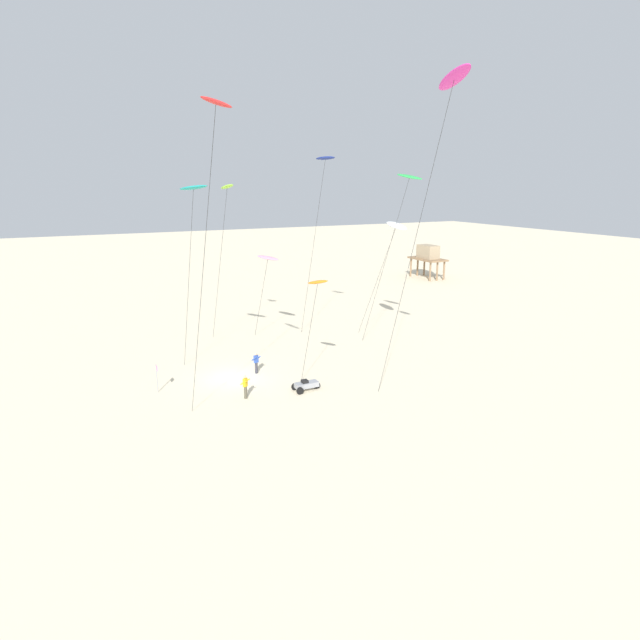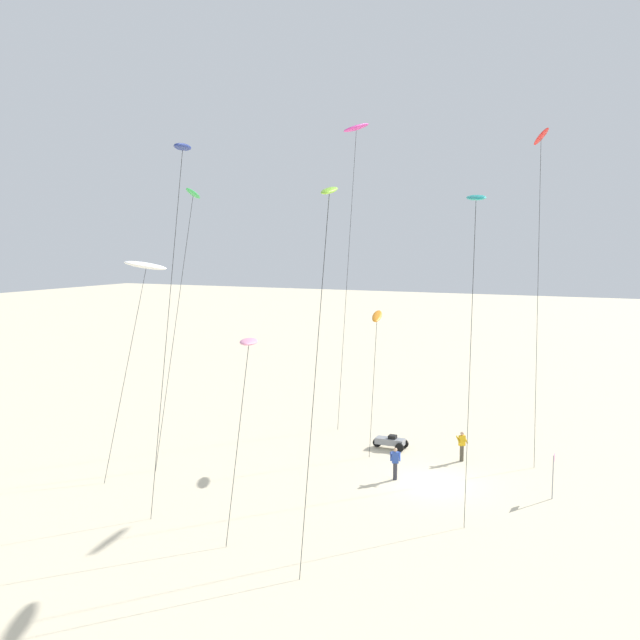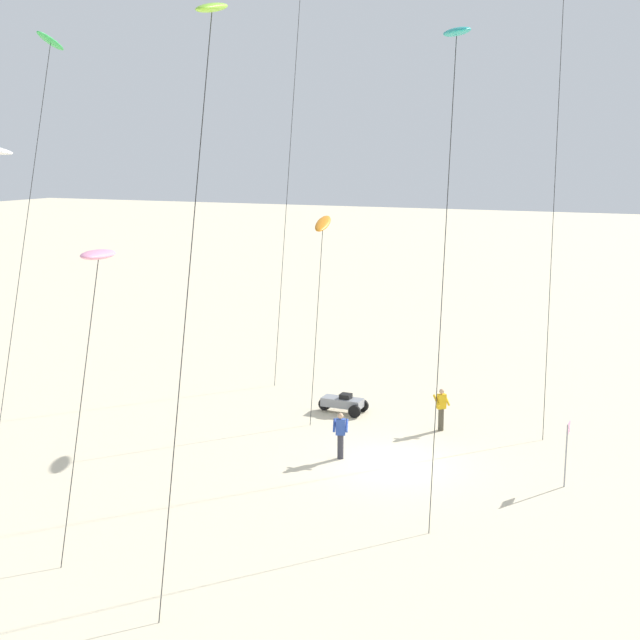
# 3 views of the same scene
# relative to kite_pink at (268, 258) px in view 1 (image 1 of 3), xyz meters

# --- Properties ---
(ground_plane) EXTENTS (260.00, 260.00, 0.00)m
(ground_plane) POSITION_rel_kite_pink_xyz_m (7.86, -5.91, -7.84)
(ground_plane) COLOR beige
(kite_pink) EXTENTS (4.10, 1.69, 8.11)m
(kite_pink) POSITION_rel_kite_pink_xyz_m (0.00, 0.00, 0.00)
(kite_pink) COLOR pink
(kite_pink) RESTS_ON ground
(kite_teal) EXTENTS (5.31, 1.87, 14.40)m
(kite_teal) POSITION_rel_kite_pink_xyz_m (6.83, -8.01, 6.15)
(kite_teal) COLOR teal
(kite_teal) RESTS_ON ground
(kite_magenta) EXTENTS (6.85, 1.63, 20.64)m
(kite_magenta) POSITION_rel_kite_pink_xyz_m (20.30, 3.30, 11.95)
(kite_magenta) COLOR #D8339E
(kite_magenta) RESTS_ON ground
(kite_orange) EXTENTS (3.15, 1.02, 8.16)m
(kite_orange) POSITION_rel_kite_pink_xyz_m (12.59, -1.17, -0.10)
(kite_orange) COLOR orange
(kite_orange) RESTS_ON ground
(kite_navy) EXTENTS (5.01, 1.35, 16.72)m
(kite_navy) POSITION_rel_kite_pink_xyz_m (2.08, 4.72, 8.42)
(kite_navy) COLOR navy
(kite_navy) RESTS_ON ground
(kite_red) EXTENTS (6.59, 1.68, 18.76)m
(kite_red) POSITION_rel_kite_pink_xyz_m (17.83, -9.33, 10.02)
(kite_red) COLOR red
(kite_red) RESTS_ON ground
(kite_lime) EXTENTS (5.22, 1.24, 14.43)m
(kite_lime) POSITION_rel_kite_pink_xyz_m (0.26, -3.61, 6.03)
(kite_lime) COLOR #8CD833
(kite_lime) RESTS_ON ground
(kite_white) EXTENTS (6.44, 1.45, 11.27)m
(kite_white) POSITION_rel_kite_pink_xyz_m (5.67, 9.91, 2.93)
(kite_white) COLOR white
(kite_white) RESTS_ON ground
(kite_green) EXTENTS (6.48, 1.60, 15.27)m
(kite_green) POSITION_rel_kite_pink_xyz_m (8.72, 8.86, 6.80)
(kite_green) COLOR green
(kite_green) RESTS_ON ground
(kite_flyer_nearest) EXTENTS (0.73, 0.73, 1.67)m
(kite_flyer_nearest) POSITION_rel_kite_pink_xyz_m (12.04, -6.44, -6.95)
(kite_flyer_nearest) COLOR #4C4738
(kite_flyer_nearest) RESTS_ON ground
(kite_flyer_middle) EXTENTS (0.65, 0.67, 1.67)m
(kite_flyer_middle) POSITION_rel_kite_pink_xyz_m (7.61, -4.06, -6.95)
(kite_flyer_middle) COLOR #33333D
(kite_flyer_middle) RESTS_ON ground
(stilt_house) EXTENTS (6.16, 3.28, 5.15)m
(stilt_house) POSITION_rel_kite_pink_xyz_m (-21.48, 34.58, -4.17)
(stilt_house) COLOR #846647
(stilt_house) RESTS_ON ground
(beach_buggy) EXTENTS (1.03, 2.05, 0.82)m
(beach_buggy) POSITION_rel_kite_pink_xyz_m (12.60, -2.10, -7.41)
(beach_buggy) COLOR gray
(beach_buggy) RESTS_ON ground
(marker_flag) EXTENTS (0.57, 0.05, 2.10)m
(marker_flag) POSITION_rel_kite_pink_xyz_m (8.33, -11.66, -6.35)
(marker_flag) COLOR gray
(marker_flag) RESTS_ON ground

